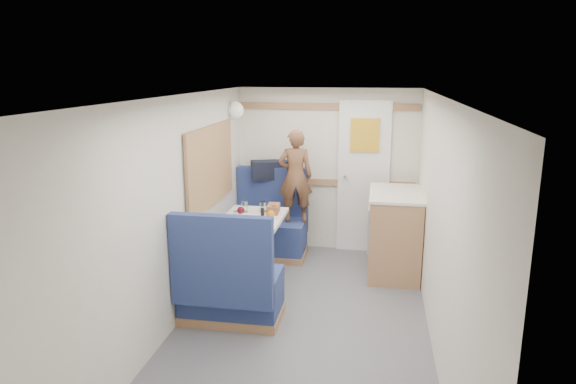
% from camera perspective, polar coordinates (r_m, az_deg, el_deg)
% --- Properties ---
extents(floor, '(4.50, 4.50, 0.00)m').
position_cam_1_polar(floor, '(4.56, 1.28, -15.51)').
color(floor, '#515156').
rests_on(floor, ground).
extents(ceiling, '(4.50, 4.50, 0.00)m').
position_cam_1_polar(ceiling, '(4.00, 1.43, 10.46)').
color(ceiling, silver).
rests_on(ceiling, wall_back).
extents(wall_back, '(2.20, 0.02, 2.00)m').
position_cam_1_polar(wall_back, '(6.34, 4.34, 2.43)').
color(wall_back, silver).
rests_on(wall_back, floor).
extents(wall_left, '(0.02, 4.50, 2.00)m').
position_cam_1_polar(wall_left, '(4.46, -12.80, -2.62)').
color(wall_left, silver).
rests_on(wall_left, floor).
extents(wall_right, '(0.02, 4.50, 2.00)m').
position_cam_1_polar(wall_right, '(4.16, 16.54, -4.00)').
color(wall_right, silver).
rests_on(wall_right, floor).
extents(oak_trim_low, '(2.15, 0.02, 0.08)m').
position_cam_1_polar(oak_trim_low, '(6.35, 4.30, 1.06)').
color(oak_trim_low, olive).
rests_on(oak_trim_low, wall_back).
extents(oak_trim_high, '(2.15, 0.02, 0.08)m').
position_cam_1_polar(oak_trim_high, '(6.22, 4.45, 9.46)').
color(oak_trim_high, olive).
rests_on(oak_trim_high, wall_back).
extents(side_window, '(0.04, 1.30, 0.72)m').
position_cam_1_polar(side_window, '(5.31, -8.65, 2.89)').
color(side_window, '#939E86').
rests_on(side_window, wall_left).
extents(rear_door, '(0.62, 0.12, 1.86)m').
position_cam_1_polar(rear_door, '(6.29, 8.39, 1.97)').
color(rear_door, white).
rests_on(rear_door, wall_back).
extents(dinette_table, '(0.62, 0.92, 0.72)m').
position_cam_1_polar(dinette_table, '(5.36, -4.01, -4.44)').
color(dinette_table, white).
rests_on(dinette_table, floor).
extents(bench_far, '(0.90, 0.59, 1.05)m').
position_cam_1_polar(bench_far, '(6.24, -2.09, -4.36)').
color(bench_far, navy).
rests_on(bench_far, floor).
extents(bench_near, '(0.90, 0.59, 1.05)m').
position_cam_1_polar(bench_near, '(4.67, -6.50, -10.74)').
color(bench_near, navy).
rests_on(bench_near, floor).
extents(ledge, '(0.90, 0.14, 0.04)m').
position_cam_1_polar(ledge, '(6.33, -1.66, 1.33)').
color(ledge, olive).
rests_on(ledge, bench_far).
extents(dome_light, '(0.20, 0.20, 0.20)m').
position_cam_1_polar(dome_light, '(6.04, -5.90, 9.03)').
color(dome_light, white).
rests_on(dome_light, wall_left).
extents(galley_counter, '(0.57, 0.92, 0.92)m').
position_cam_1_polar(galley_counter, '(5.77, 11.69, -4.40)').
color(galley_counter, olive).
rests_on(galley_counter, floor).
extents(person, '(0.44, 0.33, 1.10)m').
position_cam_1_polar(person, '(5.97, 0.83, 1.77)').
color(person, brown).
rests_on(person, bench_far).
extents(duffel_bag, '(0.50, 0.36, 0.22)m').
position_cam_1_polar(duffel_bag, '(6.31, -2.02, 2.50)').
color(duffel_bag, black).
rests_on(duffel_bag, ledge).
extents(tray, '(0.40, 0.45, 0.02)m').
position_cam_1_polar(tray, '(5.05, -3.98, -3.61)').
color(tray, white).
rests_on(tray, dinette_table).
extents(orange_fruit, '(0.08, 0.08, 0.08)m').
position_cam_1_polar(orange_fruit, '(5.22, -1.92, -2.47)').
color(orange_fruit, '#D46209').
rests_on(orange_fruit, tray).
extents(cheese_block, '(0.11, 0.08, 0.03)m').
position_cam_1_polar(cheese_block, '(5.12, -4.14, -3.08)').
color(cheese_block, '#D4C67A').
rests_on(cheese_block, tray).
extents(wine_glass, '(0.08, 0.08, 0.17)m').
position_cam_1_polar(wine_glass, '(5.11, -5.26, -2.12)').
color(wine_glass, white).
rests_on(wine_glass, dinette_table).
extents(tumbler_left, '(0.07, 0.07, 0.12)m').
position_cam_1_polar(tumbler_left, '(5.14, -5.71, -2.77)').
color(tumbler_left, silver).
rests_on(tumbler_left, dinette_table).
extents(tumbler_mid, '(0.07, 0.07, 0.12)m').
position_cam_1_polar(tumbler_mid, '(5.52, -4.87, -1.62)').
color(tumbler_mid, white).
rests_on(tumbler_mid, dinette_table).
extents(tumbler_right, '(0.07, 0.07, 0.11)m').
position_cam_1_polar(tumbler_right, '(5.52, -2.83, -1.64)').
color(tumbler_right, silver).
rests_on(tumbler_right, dinette_table).
extents(beer_glass, '(0.06, 0.06, 0.10)m').
position_cam_1_polar(beer_glass, '(5.39, -1.55, -2.04)').
color(beer_glass, '#8D4114').
rests_on(beer_glass, dinette_table).
extents(pepper_grinder, '(0.04, 0.04, 0.09)m').
position_cam_1_polar(pepper_grinder, '(5.32, -2.86, -2.27)').
color(pepper_grinder, black).
rests_on(pepper_grinder, dinette_table).
extents(salt_grinder, '(0.04, 0.04, 0.10)m').
position_cam_1_polar(salt_grinder, '(5.30, -5.35, -2.35)').
color(salt_grinder, white).
rests_on(salt_grinder, dinette_table).
extents(bread_loaf, '(0.13, 0.23, 0.09)m').
position_cam_1_polar(bread_loaf, '(5.46, -1.64, -1.87)').
color(bread_loaf, olive).
rests_on(bread_loaf, dinette_table).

